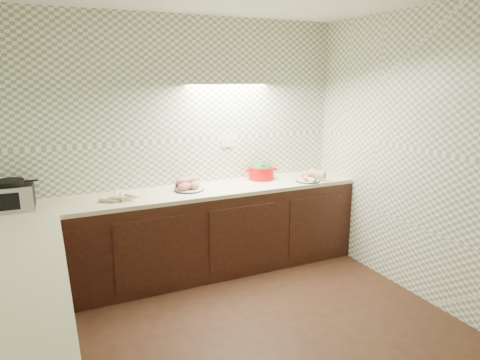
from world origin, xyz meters
name	(u,v)px	position (x,y,z in m)	size (l,w,h in m)	color
room	(257,137)	(0.00, 0.00, 1.63)	(3.60, 3.60, 2.60)	black
counter	(139,280)	(-0.68, 0.68, 0.45)	(3.60, 3.60, 0.90)	black
toaster_oven	(10,196)	(-1.56, 1.53, 1.02)	(0.37, 0.30, 0.26)	black
parsnip_pile	(121,197)	(-0.66, 1.43, 0.93)	(0.33, 0.33, 0.07)	beige
sweet_potato_plate	(188,185)	(0.01, 1.52, 0.95)	(0.30, 0.30, 0.13)	#151E3F
onion_bowl	(182,184)	(-0.02, 1.63, 0.94)	(0.14, 0.14, 0.11)	black
dutch_oven	(261,171)	(0.89, 1.64, 0.99)	(0.35, 0.33, 0.19)	#CE0209
veg_plate	(310,176)	(1.35, 1.37, 0.94)	(0.33, 0.33, 0.12)	#151E3F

